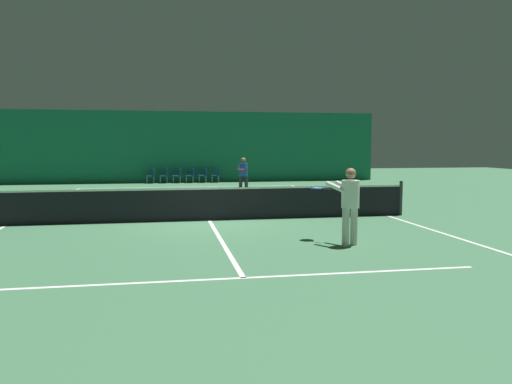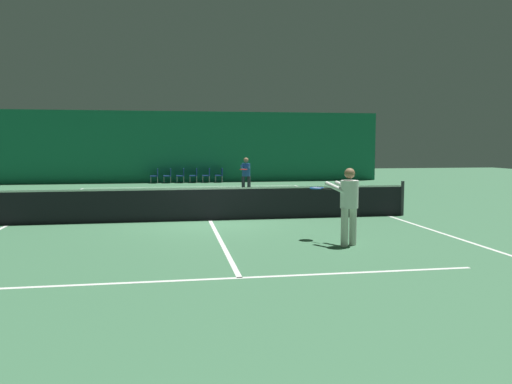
# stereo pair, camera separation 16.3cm
# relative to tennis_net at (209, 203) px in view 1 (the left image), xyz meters

# --- Properties ---
(ground_plane) EXTENTS (60.00, 60.00, 0.00)m
(ground_plane) POSITION_rel_tennis_net_xyz_m (0.00, 0.00, -0.51)
(ground_plane) COLOR #3D704C
(backdrop_curtain) EXTENTS (23.00, 0.12, 4.15)m
(backdrop_curtain) POSITION_rel_tennis_net_xyz_m (0.00, 15.26, 1.56)
(backdrop_curtain) COLOR #196B4C
(backdrop_curtain) RESTS_ON ground
(court_line_baseline_far) EXTENTS (11.00, 0.10, 0.00)m
(court_line_baseline_far) POSITION_rel_tennis_net_xyz_m (0.00, 11.90, -0.51)
(court_line_baseline_far) COLOR white
(court_line_baseline_far) RESTS_ON ground
(court_line_service_far) EXTENTS (8.25, 0.10, 0.00)m
(court_line_service_far) POSITION_rel_tennis_net_xyz_m (0.00, 6.40, -0.51)
(court_line_service_far) COLOR white
(court_line_service_far) RESTS_ON ground
(court_line_service_near) EXTENTS (8.25, 0.10, 0.00)m
(court_line_service_near) POSITION_rel_tennis_net_xyz_m (0.00, -6.40, -0.51)
(court_line_service_near) COLOR white
(court_line_service_near) RESTS_ON ground
(court_line_sideline_left) EXTENTS (0.10, 23.80, 0.00)m
(court_line_sideline_left) POSITION_rel_tennis_net_xyz_m (-5.50, 0.00, -0.51)
(court_line_sideline_left) COLOR white
(court_line_sideline_left) RESTS_ON ground
(court_line_sideline_right) EXTENTS (0.10, 23.80, 0.00)m
(court_line_sideline_right) POSITION_rel_tennis_net_xyz_m (5.50, 0.00, -0.51)
(court_line_sideline_right) COLOR white
(court_line_sideline_right) RESTS_ON ground
(court_line_centre) EXTENTS (0.10, 12.80, 0.00)m
(court_line_centre) POSITION_rel_tennis_net_xyz_m (0.00, 0.00, -0.51)
(court_line_centre) COLOR white
(court_line_centre) RESTS_ON ground
(tennis_net) EXTENTS (12.00, 0.10, 1.07)m
(tennis_net) POSITION_rel_tennis_net_xyz_m (0.00, 0.00, 0.00)
(tennis_net) COLOR black
(tennis_net) RESTS_ON ground
(player_near) EXTENTS (0.94, 1.37, 1.68)m
(player_near) POSITION_rel_tennis_net_xyz_m (2.66, -4.15, 0.47)
(player_near) COLOR beige
(player_near) RESTS_ON ground
(player_far) EXTENTS (0.68, 1.38, 1.63)m
(player_far) POSITION_rel_tennis_net_xyz_m (2.19, 7.56, 0.44)
(player_far) COLOR #2D2D38
(player_far) RESTS_ON ground
(courtside_chair_0) EXTENTS (0.44, 0.44, 0.84)m
(courtside_chair_0) POSITION_rel_tennis_net_xyz_m (-1.98, 14.71, -0.03)
(courtside_chair_0) COLOR #99999E
(courtside_chair_0) RESTS_ON ground
(courtside_chair_1) EXTENTS (0.44, 0.44, 0.84)m
(courtside_chair_1) POSITION_rel_tennis_net_xyz_m (-1.24, 14.71, -0.03)
(courtside_chair_1) COLOR #99999E
(courtside_chair_1) RESTS_ON ground
(courtside_chair_2) EXTENTS (0.44, 0.44, 0.84)m
(courtside_chair_2) POSITION_rel_tennis_net_xyz_m (-0.50, 14.71, -0.03)
(courtside_chair_2) COLOR #99999E
(courtside_chair_2) RESTS_ON ground
(courtside_chair_3) EXTENTS (0.44, 0.44, 0.84)m
(courtside_chair_3) POSITION_rel_tennis_net_xyz_m (0.24, 14.71, -0.03)
(courtside_chair_3) COLOR #99999E
(courtside_chair_3) RESTS_ON ground
(courtside_chair_4) EXTENTS (0.44, 0.44, 0.84)m
(courtside_chair_4) POSITION_rel_tennis_net_xyz_m (0.98, 14.71, -0.03)
(courtside_chair_4) COLOR #99999E
(courtside_chair_4) RESTS_ON ground
(courtside_chair_5) EXTENTS (0.44, 0.44, 0.84)m
(courtside_chair_5) POSITION_rel_tennis_net_xyz_m (1.72, 14.71, -0.03)
(courtside_chair_5) COLOR #99999E
(courtside_chair_5) RESTS_ON ground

